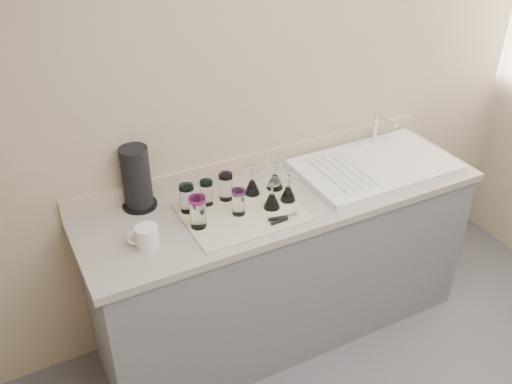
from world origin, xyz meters
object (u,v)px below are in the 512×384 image
goblet_back_right (275,179)px  white_mug (146,237)px  tumbler_magenta (198,212)px  paper_towel_roll (137,179)px  sink_unit (375,165)px  tumbler_lavender (239,202)px  goblet_back_left (252,185)px  can_opener (284,218)px  tumbler_cyan (207,192)px  tumbler_purple (226,186)px  tumbler_teal (187,198)px  goblet_front_left (272,198)px  goblet_front_right (288,191)px

goblet_back_right → white_mug: (-0.72, -0.15, -0.01)m
tumbler_magenta → paper_towel_roll: paper_towel_roll is taller
sink_unit → paper_towel_roll: 1.25m
tumbler_lavender → tumbler_magenta: bearing=-178.0°
goblet_back_left → can_opener: size_ratio=0.99×
goblet_back_left → tumbler_lavender: bearing=-137.0°
tumbler_cyan → can_opener: size_ratio=0.88×
sink_unit → can_opener: (-0.67, -0.20, -0.00)m
tumbler_purple → tumbler_lavender: 0.14m
tumbler_lavender → goblet_back_left: 0.19m
tumbler_teal → tumbler_purple: 0.20m
tumbler_lavender → paper_towel_roll: paper_towel_roll is taller
tumbler_magenta → goblet_front_left: tumbler_magenta is taller
goblet_back_right → tumbler_lavender: bearing=-155.3°
goblet_back_right → can_opener: goblet_back_right is taller
goblet_back_right → goblet_front_right: goblet_back_right is taller
sink_unit → goblet_back_right: sink_unit is taller
goblet_front_left → paper_towel_roll: bearing=150.5°
sink_unit → goblet_front_right: bearing=-174.3°
goblet_front_right → paper_towel_roll: size_ratio=0.45×
white_mug → paper_towel_roll: size_ratio=0.48×
tumbler_purple → goblet_back_right: goblet_back_right is taller
tumbler_teal → goblet_front_left: bearing=-23.2°
tumbler_teal → sink_unit: bearing=-4.3°
tumbler_magenta → goblet_front_left: 0.37m
goblet_front_left → can_opener: goblet_front_left is taller
tumbler_cyan → goblet_front_right: goblet_front_right is taller
goblet_back_right → can_opener: bearing=-110.3°
white_mug → goblet_front_right: bearing=2.3°
white_mug → goblet_back_right: bearing=12.0°
tumbler_teal → goblet_front_right: 0.49m
tumbler_teal → goblet_back_left: size_ratio=0.99×
tumbler_magenta → white_mug: (-0.25, -0.03, -0.03)m
tumbler_cyan → tumbler_purple: 0.10m
tumbler_magenta → goblet_front_right: (0.47, 0.00, -0.03)m
tumbler_teal → can_opener: tumbler_teal is taller
sink_unit → tumbler_purple: sink_unit is taller
sink_unit → paper_towel_roll: (-1.22, 0.23, 0.13)m
tumbler_magenta → goblet_back_left: bearing=21.4°
tumbler_teal → tumbler_magenta: 0.14m
sink_unit → tumbler_magenta: 1.04m
sink_unit → tumbler_cyan: (-0.93, 0.09, 0.05)m
sink_unit → white_mug: bearing=-176.2°
can_opener → sink_unit: bearing=16.3°
tumbler_purple → goblet_front_right: 0.30m
goblet_front_right → goblet_back_left: bearing=134.5°
tumbler_teal → goblet_back_left: (0.34, -0.00, -0.02)m
tumbler_teal → tumbler_cyan: 0.11m
tumbler_lavender → paper_towel_roll: (-0.39, 0.29, 0.08)m
can_opener → white_mug: 0.63m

